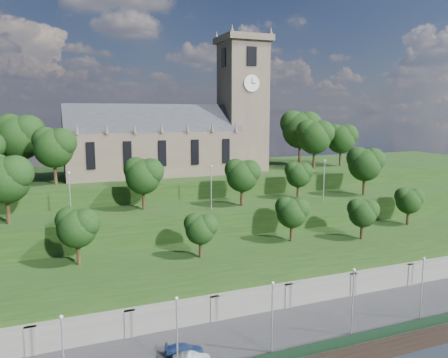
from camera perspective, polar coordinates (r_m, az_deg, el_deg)
name	(u,v)px	position (r m, az deg, el deg)	size (l,w,h in m)	color
promenade	(272,341)	(52.71, 6.35, -20.33)	(160.00, 12.00, 2.00)	#2D2D30
fence	(298,352)	(47.85, 9.64, -21.43)	(160.00, 0.10, 1.20)	black
retaining_wall	(250,307)	(56.78, 3.43, -16.36)	(160.00, 2.10, 5.00)	slate
embankment_lower	(232,279)	(61.25, 0.99, -12.89)	(160.00, 12.00, 8.00)	#1A3511
embankment_upper	(205,243)	(70.30, -2.49, -8.30)	(160.00, 10.00, 12.00)	#1A3511
hilltop	(171,207)	(89.40, -6.94, -3.67)	(160.00, 32.00, 15.00)	#1A3511
church	(179,134)	(83.79, -5.90, 5.90)	(38.60, 12.35, 27.60)	brown
trees_lower	(231,219)	(58.97, 0.94, -5.21)	(69.29, 8.43, 7.20)	#302313
trees_upper	(203,171)	(66.77, -2.80, 1.01)	(63.38, 8.53, 9.24)	#302313
trees_hilltop	(199,135)	(84.45, -3.25, 5.72)	(75.06, 17.13, 12.00)	#302313
lamp_posts_promenade	(272,312)	(46.62, 6.31, -16.85)	(60.36, 0.36, 7.71)	#B2B2B7
lamp_posts_upper	(211,184)	(65.27, -1.68, -0.60)	(40.36, 0.36, 6.82)	#B2B2B7
car_right	(184,350)	(47.97, -5.22, -21.30)	(1.59, 3.90, 1.13)	navy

